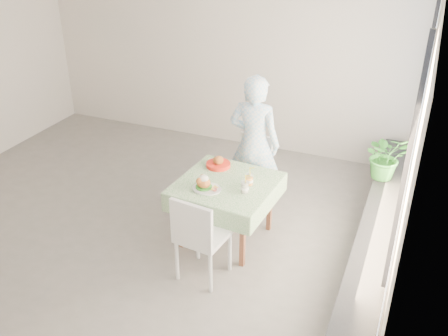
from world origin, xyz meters
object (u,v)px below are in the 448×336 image
at_px(main_dish, 205,185).
at_px(juice_cup_orange, 249,180).
at_px(chair_far, 250,185).
at_px(cafe_table, 226,204).
at_px(potted_plant, 386,156).
at_px(diner, 254,144).
at_px(chair_near, 203,252).

height_order(main_dish, juice_cup_orange, juice_cup_orange).
xyz_separation_m(chair_far, juice_cup_orange, (0.26, -0.76, 0.52)).
relative_size(chair_far, juice_cup_orange, 3.53).
distance_m(cafe_table, potted_plant, 2.03).
relative_size(diner, potted_plant, 3.03).
distance_m(cafe_table, diner, 0.90).
height_order(cafe_table, main_dish, main_dish).
height_order(cafe_table, potted_plant, potted_plant).
bearing_deg(potted_plant, cafe_table, -141.14).
xyz_separation_m(diner, potted_plant, (1.52, 0.46, -0.09)).
bearing_deg(cafe_table, chair_near, -87.39).
xyz_separation_m(chair_far, diner, (0.05, -0.01, 0.59)).
distance_m(chair_near, potted_plant, 2.54).
bearing_deg(chair_near, diner, 89.83).
distance_m(chair_far, potted_plant, 1.71).
xyz_separation_m(cafe_table, main_dish, (-0.15, -0.23, 0.34)).
height_order(chair_near, juice_cup_orange, juice_cup_orange).
relative_size(cafe_table, main_dish, 3.43).
height_order(diner, main_dish, diner).
xyz_separation_m(cafe_table, chair_near, (0.03, -0.72, -0.16)).
bearing_deg(cafe_table, juice_cup_orange, 11.27).
relative_size(diner, juice_cup_orange, 6.75).
distance_m(main_dish, juice_cup_orange, 0.49).
bearing_deg(main_dish, diner, 79.44).
height_order(diner, juice_cup_orange, diner).
bearing_deg(chair_near, juice_cup_orange, 74.24).
relative_size(cafe_table, chair_near, 1.13).
bearing_deg(main_dish, chair_far, 82.00).
distance_m(diner, juice_cup_orange, 0.79).
height_order(chair_far, main_dish, chair_far).
xyz_separation_m(chair_near, diner, (0.00, 1.52, 0.57)).
relative_size(main_dish, potted_plant, 0.56).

